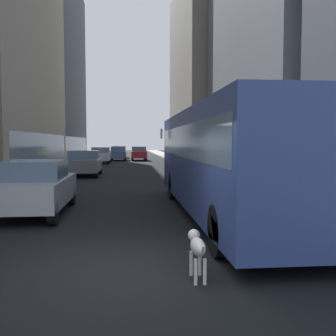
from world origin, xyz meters
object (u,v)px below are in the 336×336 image
(car_grey_wagon, at_px, (84,163))
(car_silver_sedan, at_px, (35,187))
(car_white_van, at_px, (101,155))
(dalmatian_dog, at_px, (197,247))
(transit_bus, at_px, (226,155))
(car_red_coupe, at_px, (139,153))
(car_yellow_taxi, at_px, (120,152))
(car_blue_hatchback, at_px, (118,153))
(pedestrian_with_handbag, at_px, (326,179))

(car_grey_wagon, bearing_deg, car_silver_sedan, -90.00)
(car_white_van, height_order, dalmatian_dog, car_white_van)
(transit_bus, bearing_deg, car_grey_wagon, 111.72)
(transit_bus, bearing_deg, car_red_coupe, 92.60)
(car_red_coupe, height_order, dalmatian_dog, car_red_coupe)
(car_yellow_taxi, distance_m, car_blue_hatchback, 6.94)
(transit_bus, relative_size, car_white_van, 2.52)
(car_red_coupe, bearing_deg, pedestrian_with_handbag, -82.03)
(transit_bus, relative_size, car_blue_hatchback, 2.52)
(car_silver_sedan, relative_size, dalmatian_dog, 4.39)
(car_blue_hatchback, height_order, dalmatian_dog, car_blue_hatchback)
(car_white_van, bearing_deg, car_grey_wagon, -90.00)
(car_red_coupe, xyz_separation_m, dalmatian_dog, (-0.16, -40.50, -0.31))
(car_yellow_taxi, bearing_deg, car_grey_wagon, -93.17)
(car_yellow_taxi, height_order, car_red_coupe, same)
(car_grey_wagon, bearing_deg, car_white_van, 90.00)
(car_blue_hatchback, height_order, car_red_coupe, same)
(car_red_coupe, height_order, pedestrian_with_handbag, pedestrian_with_handbag)
(transit_bus, bearing_deg, car_yellow_taxi, 95.32)
(transit_bus, xyz_separation_m, car_silver_sedan, (-5.60, 0.69, -0.95))
(car_silver_sedan, distance_m, car_red_coupe, 34.77)
(car_grey_wagon, xyz_separation_m, car_blue_hatchback, (1.60, 21.93, 0.00))
(car_grey_wagon, relative_size, car_blue_hatchback, 0.86)
(car_white_van, height_order, pedestrian_with_handbag, pedestrian_with_handbag)
(transit_bus, xyz_separation_m, car_white_van, (-5.60, 29.27, -0.95))
(car_blue_hatchback, xyz_separation_m, car_red_coupe, (2.40, -0.75, 0.00))
(car_silver_sedan, bearing_deg, transit_bus, -7.04)
(car_yellow_taxi, bearing_deg, dalmatian_dog, -87.34)
(car_silver_sedan, height_order, car_red_coupe, same)
(car_red_coupe, height_order, car_white_van, same)
(car_silver_sedan, relative_size, car_red_coupe, 0.89)
(car_grey_wagon, bearing_deg, pedestrian_with_handbag, -56.98)
(car_yellow_taxi, relative_size, car_red_coupe, 1.00)
(car_yellow_taxi, bearing_deg, pedestrian_with_handbag, -80.29)
(car_yellow_taxi, relative_size, dalmatian_dog, 4.93)
(car_white_van, bearing_deg, car_silver_sedan, -90.00)
(car_red_coupe, xyz_separation_m, pedestrian_with_handbag, (4.88, -34.84, 0.19))
(dalmatian_dog, xyz_separation_m, pedestrian_with_handbag, (5.04, 5.66, 0.50))
(pedestrian_with_handbag, bearing_deg, transit_bus, -173.11)
(car_yellow_taxi, relative_size, car_silver_sedan, 1.12)
(transit_bus, xyz_separation_m, car_grey_wagon, (-5.60, 14.06, -0.96))
(car_silver_sedan, bearing_deg, car_yellow_taxi, 87.83)
(car_grey_wagon, height_order, car_yellow_taxi, same)
(car_grey_wagon, xyz_separation_m, pedestrian_with_handbag, (8.88, -13.66, 0.19))
(car_grey_wagon, height_order, car_red_coupe, same)
(transit_bus, distance_m, car_silver_sedan, 5.72)
(car_red_coupe, bearing_deg, transit_bus, -87.40)
(car_red_coupe, bearing_deg, car_grey_wagon, -100.70)
(car_blue_hatchback, relative_size, dalmatian_dog, 4.76)
(car_white_van, distance_m, dalmatian_dog, 34.75)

